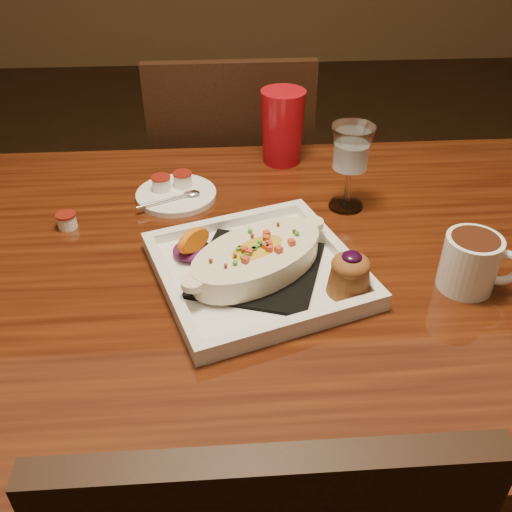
{
  "coord_description": "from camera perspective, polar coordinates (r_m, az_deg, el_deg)",
  "views": [
    {
      "loc": [
        -0.03,
        -0.78,
        1.32
      ],
      "look_at": [
        0.02,
        -0.02,
        0.77
      ],
      "focal_mm": 40.0,
      "sensor_mm": 36.0,
      "label": 1
    }
  ],
  "objects": [
    {
      "name": "goblet",
      "position": [
        1.08,
        9.49,
        10.17
      ],
      "size": [
        0.08,
        0.08,
        0.17
      ],
      "color": "silver",
      "rests_on": "table"
    },
    {
      "name": "plate",
      "position": [
        0.91,
        0.76,
        -0.81
      ],
      "size": [
        0.39,
        0.39,
        0.08
      ],
      "rotation": [
        0.0,
        0.0,
        0.32
      ],
      "color": "white",
      "rests_on": "table"
    },
    {
      "name": "floor",
      "position": [
        1.54,
        -1.0,
        -23.62
      ],
      "size": [
        7.0,
        7.0,
        0.0
      ],
      "primitive_type": "plane",
      "color": "black",
      "rests_on": "ground"
    },
    {
      "name": "saucer",
      "position": [
        1.15,
        -8.14,
        6.32
      ],
      "size": [
        0.16,
        0.16,
        0.11
      ],
      "color": "white",
      "rests_on": "table"
    },
    {
      "name": "chair_far",
      "position": [
        1.63,
        -2.4,
        5.77
      ],
      "size": [
        0.42,
        0.42,
        0.93
      ],
      "rotation": [
        0.0,
        0.0,
        3.14
      ],
      "color": "black",
      "rests_on": "floor"
    },
    {
      "name": "coffee_mug",
      "position": [
        0.94,
        20.8,
        -0.47
      ],
      "size": [
        0.12,
        0.09,
        0.09
      ],
      "rotation": [
        0.0,
        0.0,
        -0.34
      ],
      "color": "white",
      "rests_on": "table"
    },
    {
      "name": "creamer_loose",
      "position": [
        1.1,
        -18.4,
        3.38
      ],
      "size": [
        0.04,
        0.04,
        0.03
      ],
      "color": "white",
      "rests_on": "table"
    },
    {
      "name": "table",
      "position": [
        1.03,
        -1.37,
        -4.82
      ],
      "size": [
        1.5,
        0.9,
        0.75
      ],
      "color": "#60280D",
      "rests_on": "floor"
    },
    {
      "name": "red_tumbler",
      "position": [
        1.26,
        2.66,
        12.74
      ],
      "size": [
        0.1,
        0.1,
        0.16
      ],
      "primitive_type": "cone",
      "color": "#B60D18",
      "rests_on": "table"
    }
  ]
}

